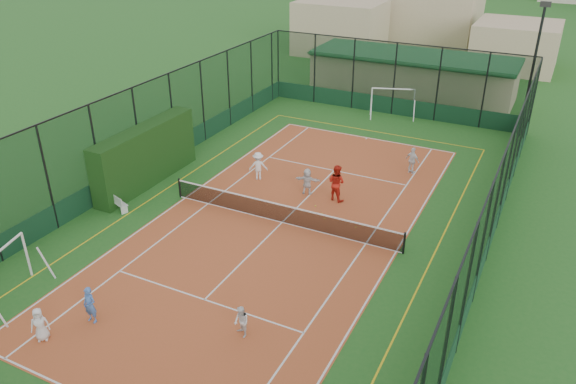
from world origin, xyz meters
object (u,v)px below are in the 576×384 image
object	(u,v)px
child_near_left	(40,324)
white_bench	(117,201)
child_near_right	(241,322)
child_far_left	(258,166)
child_far_right	(412,160)
futsal_goal_near	(2,276)
clubhouse	(413,75)
futsal_goal_far	(392,102)
floodlight_ne	(532,72)
child_far_back	(307,181)
child_near_mid	(90,305)
coach	(336,183)

from	to	relation	value
child_near_left	white_bench	bearing A→B (deg)	75.38
child_near_right	white_bench	bearing A→B (deg)	-175.59
child_far_left	child_far_right	size ratio (longest dim) A/B	1.04
child_far_right	futsal_goal_near	bearing A→B (deg)	80.90
clubhouse	futsal_goal_near	xyz separation A→B (m)	(-6.72, -31.59, -0.59)
white_bench	futsal_goal_far	world-z (taller)	futsal_goal_far
floodlight_ne	child_far_back	bearing A→B (deg)	-123.23
child_far_right	child_far_left	bearing A→B (deg)	53.84
floodlight_ne	child_far_right	xyz separation A→B (m)	(-4.69, -8.58, -3.37)
floodlight_ne	clubhouse	xyz separation A→B (m)	(-8.60, 5.40, -2.55)
white_bench	child_far_right	size ratio (longest dim) A/B	1.03
futsal_goal_far	child_near_left	size ratio (longest dim) A/B	2.38
child_near_mid	coach	size ratio (longest dim) A/B	0.76
futsal_goal_near	coach	bearing A→B (deg)	-46.79
futsal_goal_near	child_far_right	xyz separation A→B (m)	(10.64, 17.61, -0.23)
floodlight_ne	child_near_left	xyz separation A→B (m)	(-12.33, -27.24, -3.48)
futsal_goal_near	child_far_left	distance (m)	13.62
child_far_back	coach	size ratio (longest dim) A/B	0.74
futsal_goal_far	coach	distance (m)	13.43
child_near_mid	child_far_back	bearing A→B (deg)	77.19
futsal_goal_near	child_far_right	distance (m)	20.58
child_far_left	futsal_goal_near	bearing A→B (deg)	48.63
futsal_goal_far	futsal_goal_near	bearing A→B (deg)	-124.03
child_near_right	child_far_left	bearing A→B (deg)	147.80
futsal_goal_near	coach	size ratio (longest dim) A/B	1.63
clubhouse	child_near_mid	bearing A→B (deg)	-95.27
floodlight_ne	white_bench	world-z (taller)	floodlight_ne
white_bench	coach	world-z (taller)	coach
floodlight_ne	coach	world-z (taller)	floodlight_ne
futsal_goal_far	child_far_left	world-z (taller)	futsal_goal_far
clubhouse	child_near_right	xyz separation A→B (m)	(2.26, -29.45, -0.97)
child_far_left	white_bench	bearing A→B (deg)	25.94
futsal_goal_far	child_far_back	world-z (taller)	futsal_goal_far
floodlight_ne	futsal_goal_near	distance (m)	30.51
child_far_left	child_far_right	bearing A→B (deg)	-174.79
child_far_left	child_near_mid	bearing A→B (deg)	65.07
child_near_right	child_far_right	size ratio (longest dim) A/B	0.80
child_near_right	child_far_right	bearing A→B (deg)	115.16
floodlight_ne	futsal_goal_near	world-z (taller)	floodlight_ne
child_near_mid	coach	xyz separation A→B (m)	(4.24, 12.44, 0.23)
futsal_goal_near	child_near_left	xyz separation A→B (m)	(2.99, -1.04, -0.34)
white_bench	child_near_left	xyz separation A→B (m)	(4.07, -8.27, 0.21)
floodlight_ne	futsal_goal_near	bearing A→B (deg)	-120.32
child_near_left	child_near_right	world-z (taller)	child_near_left
child_near_left	coach	xyz separation A→B (m)	(5.10, 13.90, 0.31)
white_bench	futsal_goal_near	xyz separation A→B (m)	(1.08, -7.23, 0.55)
floodlight_ne	child_near_left	size ratio (longest dim) A/B	6.54
clubhouse	white_bench	world-z (taller)	clubhouse
child_far_back	child_near_mid	bearing A→B (deg)	66.24
futsal_goal_near	floodlight_ne	bearing A→B (deg)	-44.94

